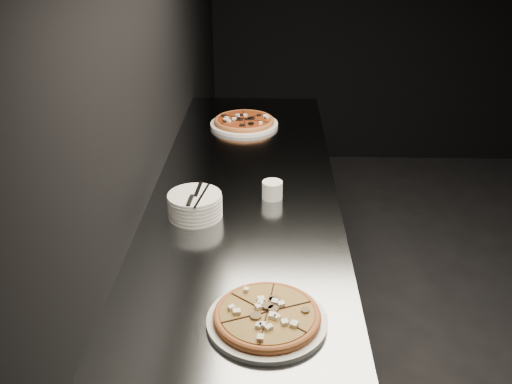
{
  "coord_description": "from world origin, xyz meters",
  "views": [
    {
      "loc": [
        -2.03,
        -2.07,
        1.95
      ],
      "look_at": [
        -2.08,
        -0.18,
        1.0
      ],
      "focal_mm": 40.0,
      "sensor_mm": 36.0,
      "label": 1
    }
  ],
  "objects_px": {
    "plate_stack": "(195,205)",
    "cutlery": "(196,196)",
    "pizza_mushroom": "(267,317)",
    "pizza_tomato": "(244,122)",
    "ramekin": "(272,189)",
    "counter": "(246,282)"
  },
  "relations": [
    {
      "from": "pizza_mushroom",
      "to": "ramekin",
      "type": "distance_m",
      "value": 0.75
    },
    {
      "from": "counter",
      "to": "ramekin",
      "type": "height_order",
      "value": "ramekin"
    },
    {
      "from": "counter",
      "to": "pizza_mushroom",
      "type": "relative_size",
      "value": 6.33
    },
    {
      "from": "pizza_tomato",
      "to": "cutlery",
      "type": "height_order",
      "value": "cutlery"
    },
    {
      "from": "plate_stack",
      "to": "ramekin",
      "type": "relative_size",
      "value": 2.47
    },
    {
      "from": "pizza_mushroom",
      "to": "pizza_tomato",
      "type": "xyz_separation_m",
      "value": [
        -0.14,
        1.57,
        0.0
      ]
    },
    {
      "from": "counter",
      "to": "plate_stack",
      "type": "height_order",
      "value": "plate_stack"
    },
    {
      "from": "plate_stack",
      "to": "cutlery",
      "type": "relative_size",
      "value": 0.95
    },
    {
      "from": "cutlery",
      "to": "ramekin",
      "type": "bearing_deg",
      "value": 34.25
    },
    {
      "from": "plate_stack",
      "to": "ramekin",
      "type": "bearing_deg",
      "value": 28.12
    },
    {
      "from": "plate_stack",
      "to": "pizza_mushroom",
      "type": "bearing_deg",
      "value": -65.63
    },
    {
      "from": "plate_stack",
      "to": "cutlery",
      "type": "bearing_deg",
      "value": -62.38
    },
    {
      "from": "pizza_tomato",
      "to": "ramekin",
      "type": "distance_m",
      "value": 0.83
    },
    {
      "from": "pizza_tomato",
      "to": "cutlery",
      "type": "bearing_deg",
      "value": -97.36
    },
    {
      "from": "pizza_mushroom",
      "to": "pizza_tomato",
      "type": "distance_m",
      "value": 1.58
    },
    {
      "from": "counter",
      "to": "pizza_mushroom",
      "type": "height_order",
      "value": "pizza_mushroom"
    },
    {
      "from": "pizza_mushroom",
      "to": "pizza_tomato",
      "type": "bearing_deg",
      "value": 95.0
    },
    {
      "from": "cutlery",
      "to": "pizza_tomato",
      "type": "bearing_deg",
      "value": 85.73
    },
    {
      "from": "counter",
      "to": "plate_stack",
      "type": "bearing_deg",
      "value": -127.09
    },
    {
      "from": "counter",
      "to": "cutlery",
      "type": "distance_m",
      "value": 0.63
    },
    {
      "from": "plate_stack",
      "to": "counter",
      "type": "bearing_deg",
      "value": 52.91
    },
    {
      "from": "pizza_tomato",
      "to": "ramekin",
      "type": "bearing_deg",
      "value": -79.66
    }
  ]
}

